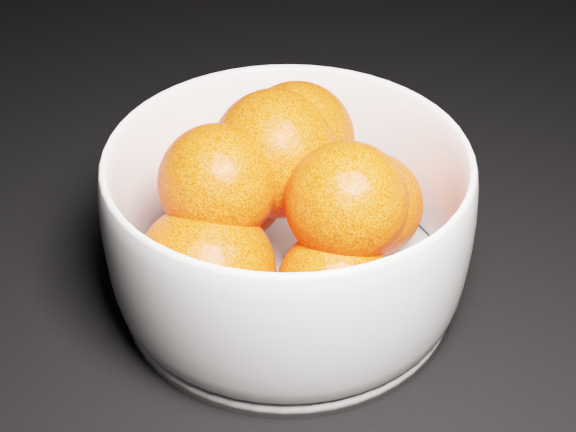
% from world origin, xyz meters
% --- Properties ---
extents(bowl, '(0.25, 0.25, 0.12)m').
position_xyz_m(bowl, '(-0.25, 0.25, 0.06)').
color(bowl, white).
rests_on(bowl, ground).
extents(orange_pile, '(0.19, 0.20, 0.14)m').
position_xyz_m(orange_pile, '(-0.26, 0.25, 0.08)').
color(orange_pile, '#F63D0C').
rests_on(orange_pile, bowl).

